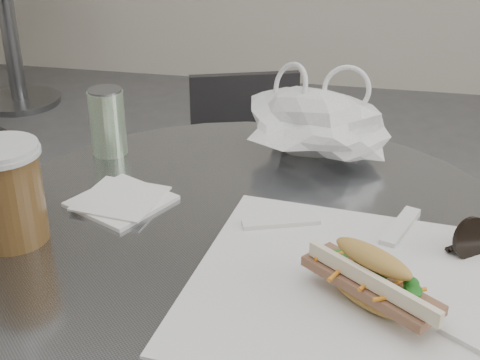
% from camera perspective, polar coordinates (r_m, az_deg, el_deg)
% --- Properties ---
extents(bg_table, '(0.70, 0.70, 0.74)m').
position_cam_1_polar(bg_table, '(3.49, -19.31, 13.37)').
color(bg_table, slate).
rests_on(bg_table, ground).
extents(chair_far, '(0.37, 0.39, 0.67)m').
position_cam_1_polar(chair_far, '(1.74, 0.99, -4.03)').
color(chair_far, '#2E2D30').
rests_on(chair_far, ground).
extents(sandwich_paper, '(0.40, 0.39, 0.00)m').
position_cam_1_polar(sandwich_paper, '(0.78, 9.81, -9.19)').
color(sandwich_paper, white).
rests_on(sandwich_paper, cafe_table).
extents(banh_mi, '(0.20, 0.18, 0.07)m').
position_cam_1_polar(banh_mi, '(0.74, 11.11, -8.31)').
color(banh_mi, '#BB8647').
rests_on(banh_mi, sandwich_paper).
extents(iced_coffee, '(0.10, 0.10, 0.28)m').
position_cam_1_polar(iced_coffee, '(0.88, -19.27, -0.94)').
color(iced_coffee, brown).
rests_on(iced_coffee, cafe_table).
extents(plastic_bag, '(0.26, 0.24, 0.11)m').
position_cam_1_polar(plastic_bag, '(1.06, 6.44, 4.61)').
color(plastic_bag, white).
rests_on(plastic_bag, cafe_table).
extents(napkin_stack, '(0.16, 0.16, 0.01)m').
position_cam_1_polar(napkin_stack, '(0.95, -10.10, -1.72)').
color(napkin_stack, white).
rests_on(napkin_stack, cafe_table).
extents(drink_can, '(0.06, 0.06, 0.11)m').
position_cam_1_polar(drink_can, '(1.09, -11.23, 4.90)').
color(drink_can, '#5C8D52').
rests_on(drink_can, cafe_table).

